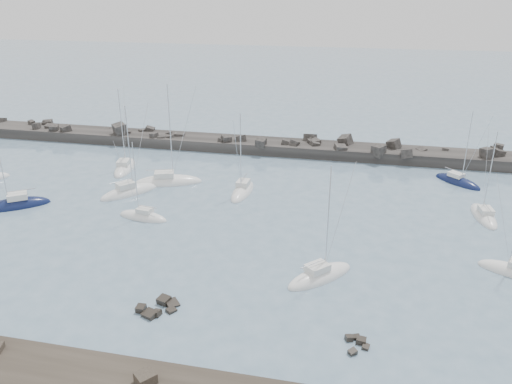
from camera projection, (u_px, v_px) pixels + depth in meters
ground at (232, 262)px, 52.29m from camera, size 400.00×400.00×0.00m
rock_cluster_near at (159, 309)px, 44.55m from camera, size 3.58×3.58×1.37m
rock_cluster_far at (358, 343)px, 40.31m from camera, size 2.09×2.85×0.82m
breakwater at (247, 148)px, 87.91m from camera, size 115.00×7.32×5.29m
sailboat_1 at (125, 168)px, 78.62m from camera, size 4.34×8.93×13.56m
sailboat_2 at (16, 206)px, 65.24m from camera, size 8.56×7.15×13.79m
sailboat_3 at (129, 193)px, 69.33m from camera, size 7.26×8.15×13.40m
sailboat_4 at (168, 182)px, 73.04m from camera, size 10.33×6.14×15.57m
sailboat_5 at (143, 217)px, 62.06m from camera, size 6.88×3.02×10.64m
sailboat_6 at (242, 192)px, 69.64m from camera, size 2.78×7.90×12.52m
sailboat_7 at (320, 277)px, 49.37m from camera, size 7.23×7.44×12.64m
sailboat_8 at (457, 182)px, 73.16m from camera, size 6.95×6.80×11.79m
sailboat_10 at (484, 216)px, 62.27m from camera, size 3.21×7.67×11.79m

